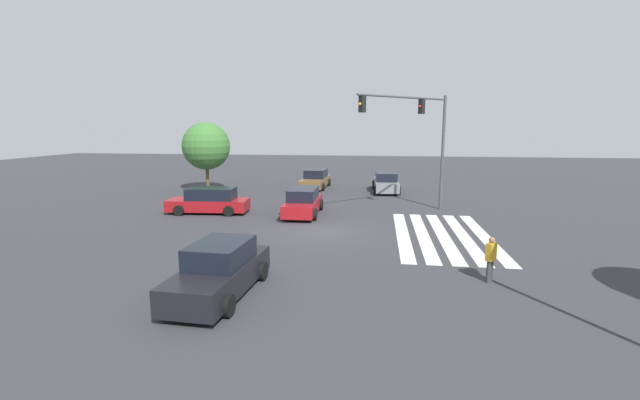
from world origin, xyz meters
TOP-DOWN VIEW (x-y plane):
  - ground_plane at (0.00, 0.00)m, footprint 109.94×109.94m
  - crosswalk_markings at (0.00, -5.97)m, footprint 9.43×4.40m
  - traffic_signal_mast at (5.25, -5.25)m, footprint 5.20×5.20m
  - car_0 at (3.57, 7.22)m, footprint 2.28×4.90m
  - car_1 at (13.54, -3.45)m, footprint 4.92×2.20m
  - car_2 at (3.89, 1.54)m, footprint 4.80×2.04m
  - car_3 at (-8.45, 1.99)m, footprint 4.78×2.23m
  - car_4 at (15.01, 2.45)m, footprint 4.98×2.28m
  - pedestrian at (-6.23, -6.61)m, footprint 0.41×0.41m
  - tree_corner_a at (12.03, 10.79)m, footprint 3.76×3.76m

SIDE VIEW (x-z plane):
  - ground_plane at x=0.00m, z-range 0.00..0.00m
  - crosswalk_markings at x=0.00m, z-range 0.00..0.01m
  - car_4 at x=15.01m, z-range -0.06..1.48m
  - car_0 at x=3.57m, z-range -0.04..1.49m
  - car_1 at x=13.54m, z-range -0.05..1.51m
  - car_2 at x=3.89m, z-range -0.03..1.53m
  - car_3 at x=-8.45m, z-range -0.07..1.57m
  - pedestrian at x=-6.23m, z-range 0.08..1.64m
  - tree_corner_a at x=12.03m, z-range 0.85..6.33m
  - traffic_signal_mast at x=5.25m, z-range 1.54..8.55m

